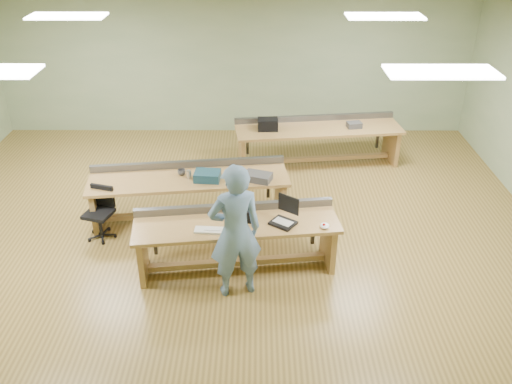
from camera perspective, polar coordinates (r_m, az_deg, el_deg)
floor at (r=8.67m, az=-3.18°, el=-3.68°), size 10.00×10.00×0.00m
ceiling at (r=7.49m, az=-3.83°, el=16.01°), size 10.00×10.00×0.00m
wall_back at (r=11.73m, az=-2.35°, el=13.30°), size 10.00×0.04×3.00m
wall_front at (r=4.60m, az=-6.37°, el=-14.98°), size 10.00×0.04×3.00m
fluor_panels at (r=7.50m, az=-3.82°, el=15.79°), size 6.20×3.50×0.03m
workbench_front at (r=7.49m, az=-2.06°, el=-4.39°), size 2.86×1.08×0.86m
workbench_mid at (r=8.69m, az=-7.02°, el=0.54°), size 3.21×1.21×0.86m
workbench_back at (r=10.55m, az=6.51°, el=5.88°), size 3.24×1.22×0.86m
person at (r=6.83m, az=-2.20°, el=-4.21°), size 0.78×0.62×1.88m
laptop_base at (r=7.33m, az=2.86°, el=-3.28°), size 0.41×0.40×0.04m
laptop_screen at (r=7.30m, az=3.45°, el=-1.28°), size 0.27×0.20×0.25m
keyboard at (r=7.19m, az=-4.61°, el=-4.05°), size 0.48×0.19×0.03m
trackball_mouse at (r=7.29m, az=7.26°, el=-3.54°), size 0.16×0.17×0.06m
camera_bag at (r=7.36m, az=-1.05°, el=-2.47°), size 0.25×0.17×0.17m
task_chair at (r=8.61m, az=-16.00°, el=-2.78°), size 0.55×0.55×0.82m
parts_bin_teal at (r=8.44m, az=-5.14°, el=1.71°), size 0.42×0.33×0.14m
parts_bin_grey at (r=8.41m, az=0.20°, el=1.60°), size 0.48×0.39×0.11m
mug at (r=8.64m, az=-7.84°, el=2.08°), size 0.15×0.15×0.10m
drinks_can at (r=8.53m, az=-7.09°, el=1.86°), size 0.08×0.08×0.13m
storage_box_back at (r=10.25m, az=1.25°, el=7.14°), size 0.38×0.28×0.21m
tray_back at (r=10.53m, az=10.30°, el=6.97°), size 0.30×0.24×0.11m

